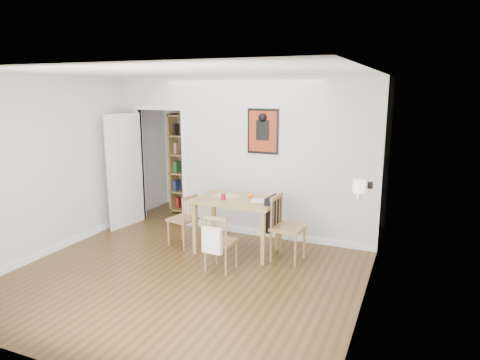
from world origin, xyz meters
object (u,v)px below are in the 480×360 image
at_px(dining_table, 237,205).
at_px(fireplace, 364,235).
at_px(chair_right, 287,227).
at_px(notebook, 260,200).
at_px(bookshelf, 191,165).
at_px(orange_fruit, 251,195).
at_px(red_glass, 223,197).
at_px(ceramic_jar_a, 362,185).
at_px(chair_left, 183,220).
at_px(ceramic_jar_b, 370,185).
at_px(mantel_lamp, 359,187).
at_px(chair_front, 220,242).

distance_m(dining_table, fireplace, 1.90).
bearing_deg(chair_right, notebook, 173.32).
height_order(bookshelf, orange_fruit, bookshelf).
bearing_deg(orange_fruit, red_glass, -141.22).
distance_m(bookshelf, ceramic_jar_a, 3.87).
bearing_deg(chair_left, dining_table, 4.62).
relative_size(chair_right, ceramic_jar_a, 7.76).
bearing_deg(dining_table, chair_right, -1.71).
xyz_separation_m(bookshelf, ceramic_jar_b, (3.54, -1.60, 0.24)).
bearing_deg(bookshelf, mantel_lamp, -32.36).
height_order(fireplace, mantel_lamp, mantel_lamp).
bearing_deg(orange_fruit, chair_right, -16.16).
xyz_separation_m(chair_front, ceramic_jar_b, (1.81, 0.68, 0.80)).
xyz_separation_m(chair_left, notebook, (1.25, 0.10, 0.42)).
xyz_separation_m(red_glass, ceramic_jar_a, (1.96, -0.05, 0.35)).
bearing_deg(chair_right, bookshelf, 146.95).
height_order(dining_table, chair_left, chair_left).
relative_size(chair_right, mantel_lamp, 4.19).
xyz_separation_m(fireplace, ceramic_jar_a, (-0.08, 0.14, 0.61)).
distance_m(dining_table, chair_right, 0.82).
bearing_deg(ceramic_jar_b, chair_right, 179.77).
distance_m(chair_left, ceramic_jar_b, 2.88).
xyz_separation_m(chair_front, mantel_lamp, (1.75, 0.07, 0.89)).
bearing_deg(notebook, bookshelf, 142.67).
relative_size(bookshelf, mantel_lamp, 8.62).
bearing_deg(notebook, mantel_lamp, -24.48).
distance_m(chair_left, chair_right, 1.68).
bearing_deg(chair_front, ceramic_jar_b, 20.71).
distance_m(chair_front, bookshelf, 2.92).
bearing_deg(dining_table, chair_left, -175.38).
xyz_separation_m(bookshelf, fireplace, (3.53, -1.86, -0.35)).
relative_size(dining_table, bookshelf, 0.62).
height_order(notebook, mantel_lamp, mantel_lamp).
height_order(fireplace, orange_fruit, fireplace).
height_order(red_glass, mantel_lamp, mantel_lamp).
height_order(chair_front, orange_fruit, orange_fruit).
distance_m(dining_table, ceramic_jar_a, 1.87).
height_order(fireplace, red_glass, fireplace).
distance_m(chair_right, ceramic_jar_b, 1.31).
distance_m(fireplace, notebook, 1.56).
height_order(fireplace, ceramic_jar_b, ceramic_jar_b).
bearing_deg(chair_left, mantel_lamp, -11.83).
relative_size(chair_front, notebook, 2.94).
bearing_deg(bookshelf, fireplace, -27.76).
bearing_deg(fireplace, orange_fruit, 165.29).
xyz_separation_m(dining_table, notebook, (0.36, 0.03, 0.11)).
relative_size(chair_right, bookshelf, 0.49).
bearing_deg(dining_table, mantel_lamp, -19.34).
relative_size(chair_front, red_glass, 8.89).
bearing_deg(chair_front, fireplace, 13.17).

